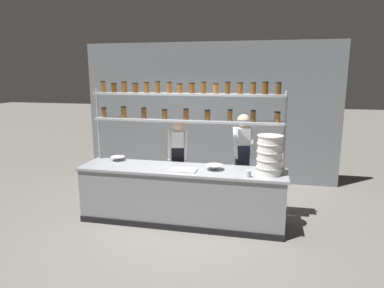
{
  "coord_description": "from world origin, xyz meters",
  "views": [
    {
      "loc": [
        1.32,
        -5.17,
        2.43
      ],
      "look_at": [
        0.13,
        0.2,
        1.29
      ],
      "focal_mm": 32.0,
      "sensor_mm": 36.0,
      "label": 1
    }
  ],
  "objects_px": {
    "container_stack": "(269,155)",
    "serving_cup_front": "(249,174)",
    "spice_shelf_unit": "(186,108)",
    "chef_center": "(243,155)",
    "chef_left": "(178,157)",
    "cutting_board": "(184,170)",
    "prep_bowl_near_left": "(118,159)",
    "prep_bowl_center_front": "(214,167)"
  },
  "relations": [
    {
      "from": "chef_left",
      "to": "serving_cup_front",
      "type": "distance_m",
      "value": 1.54
    },
    {
      "from": "prep_bowl_center_front",
      "to": "serving_cup_front",
      "type": "relative_size",
      "value": 2.96
    },
    {
      "from": "cutting_board",
      "to": "spice_shelf_unit",
      "type": "bearing_deg",
      "value": 99.29
    },
    {
      "from": "chef_left",
      "to": "serving_cup_front",
      "type": "relative_size",
      "value": 16.84
    },
    {
      "from": "spice_shelf_unit",
      "to": "chef_center",
      "type": "bearing_deg",
      "value": 24.63
    },
    {
      "from": "chef_left",
      "to": "serving_cup_front",
      "type": "xyz_separation_m",
      "value": [
        1.3,
        -0.83,
        0.02
      ]
    },
    {
      "from": "chef_left",
      "to": "chef_center",
      "type": "bearing_deg",
      "value": -4.05
    },
    {
      "from": "chef_left",
      "to": "cutting_board",
      "type": "distance_m",
      "value": 0.77
    },
    {
      "from": "container_stack",
      "to": "prep_bowl_near_left",
      "type": "distance_m",
      "value": 2.63
    },
    {
      "from": "chef_center",
      "to": "prep_bowl_near_left",
      "type": "xyz_separation_m",
      "value": [
        -2.14,
        -0.51,
        -0.05
      ]
    },
    {
      "from": "spice_shelf_unit",
      "to": "chef_left",
      "type": "height_order",
      "value": "spice_shelf_unit"
    },
    {
      "from": "chef_left",
      "to": "prep_bowl_near_left",
      "type": "height_order",
      "value": "chef_left"
    },
    {
      "from": "prep_bowl_near_left",
      "to": "prep_bowl_center_front",
      "type": "xyz_separation_m",
      "value": [
        1.75,
        -0.22,
        0.01
      ]
    },
    {
      "from": "chef_center",
      "to": "cutting_board",
      "type": "relative_size",
      "value": 4.33
    },
    {
      "from": "chef_center",
      "to": "serving_cup_front",
      "type": "distance_m",
      "value": 1.02
    },
    {
      "from": "chef_left",
      "to": "container_stack",
      "type": "bearing_deg",
      "value": -34.18
    },
    {
      "from": "serving_cup_front",
      "to": "chef_left",
      "type": "bearing_deg",
      "value": 147.56
    },
    {
      "from": "spice_shelf_unit",
      "to": "chef_center",
      "type": "xyz_separation_m",
      "value": [
        0.93,
        0.42,
        -0.86
      ]
    },
    {
      "from": "prep_bowl_near_left",
      "to": "prep_bowl_center_front",
      "type": "height_order",
      "value": "prep_bowl_center_front"
    },
    {
      "from": "container_stack",
      "to": "cutting_board",
      "type": "bearing_deg",
      "value": -175.46
    },
    {
      "from": "prep_bowl_near_left",
      "to": "chef_center",
      "type": "bearing_deg",
      "value": 13.36
    },
    {
      "from": "spice_shelf_unit",
      "to": "cutting_board",
      "type": "bearing_deg",
      "value": -80.71
    },
    {
      "from": "cutting_board",
      "to": "prep_bowl_near_left",
      "type": "relative_size",
      "value": 1.58
    },
    {
      "from": "chef_left",
      "to": "serving_cup_front",
      "type": "bearing_deg",
      "value": -45.43
    },
    {
      "from": "container_stack",
      "to": "cutting_board",
      "type": "xyz_separation_m",
      "value": [
        -1.3,
        -0.1,
        -0.29
      ]
    },
    {
      "from": "container_stack",
      "to": "prep_bowl_near_left",
      "type": "relative_size",
      "value": 2.38
    },
    {
      "from": "cutting_board",
      "to": "container_stack",
      "type": "bearing_deg",
      "value": 4.54
    },
    {
      "from": "cutting_board",
      "to": "prep_bowl_near_left",
      "type": "xyz_separation_m",
      "value": [
        -1.3,
        0.39,
        0.02
      ]
    },
    {
      "from": "chef_center",
      "to": "cutting_board",
      "type": "bearing_deg",
      "value": -151.16
    },
    {
      "from": "chef_left",
      "to": "prep_bowl_center_front",
      "type": "height_order",
      "value": "chef_left"
    },
    {
      "from": "container_stack",
      "to": "chef_center",
      "type": "bearing_deg",
      "value": 119.78
    },
    {
      "from": "container_stack",
      "to": "prep_bowl_near_left",
      "type": "xyz_separation_m",
      "value": [
        -2.6,
        0.29,
        -0.27
      ]
    },
    {
      "from": "spice_shelf_unit",
      "to": "chef_center",
      "type": "relative_size",
      "value": 1.87
    },
    {
      "from": "cutting_board",
      "to": "prep_bowl_center_front",
      "type": "height_order",
      "value": "prep_bowl_center_front"
    },
    {
      "from": "container_stack",
      "to": "prep_bowl_center_front",
      "type": "distance_m",
      "value": 0.89
    },
    {
      "from": "container_stack",
      "to": "serving_cup_front",
      "type": "xyz_separation_m",
      "value": [
        -0.29,
        -0.21,
        -0.25
      ]
    },
    {
      "from": "chef_center",
      "to": "container_stack",
      "type": "xyz_separation_m",
      "value": [
        0.45,
        -0.79,
        0.22
      ]
    },
    {
      "from": "prep_bowl_near_left",
      "to": "serving_cup_front",
      "type": "distance_m",
      "value": 2.36
    },
    {
      "from": "chef_center",
      "to": "cutting_board",
      "type": "height_order",
      "value": "chef_center"
    },
    {
      "from": "chef_center",
      "to": "prep_bowl_center_front",
      "type": "xyz_separation_m",
      "value": [
        -0.39,
        -0.73,
        -0.05
      ]
    },
    {
      "from": "serving_cup_front",
      "to": "container_stack",
      "type": "bearing_deg",
      "value": 35.89
    },
    {
      "from": "container_stack",
      "to": "prep_bowl_near_left",
      "type": "bearing_deg",
      "value": 173.73
    }
  ]
}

